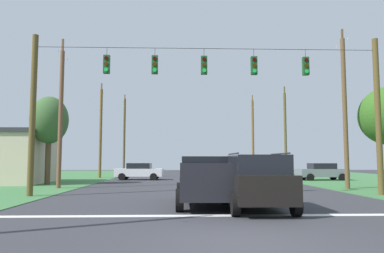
{
  "coord_description": "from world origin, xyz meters",
  "views": [
    {
      "loc": [
        -1.44,
        -8.51,
        1.8
      ],
      "look_at": [
        -0.71,
        12.35,
        3.66
      ],
      "focal_mm": 35.27,
      "sensor_mm": 36.0,
      "label": 1
    }
  ],
  "objects_px": {
    "distant_car_crossing_white": "(236,172)",
    "utility_pole_mid_right": "(345,110)",
    "utility_pole_far_left": "(61,116)",
    "distant_car_far_parked": "(139,171)",
    "utility_pole_far_right": "(285,133)",
    "overhead_signal_span": "(208,104)",
    "utility_pole_near_left": "(253,134)",
    "utility_pole_distant_right": "(101,131)",
    "distant_car_oncoming": "(322,171)",
    "pickup_truck": "(205,181)",
    "tree_roadside_left": "(49,121)",
    "suv_black": "(256,180)",
    "utility_pole_distant_left": "(124,134)"
  },
  "relations": [
    {
      "from": "overhead_signal_span",
      "to": "utility_pole_distant_right",
      "type": "height_order",
      "value": "utility_pole_distant_right"
    },
    {
      "from": "distant_car_oncoming",
      "to": "pickup_truck",
      "type": "bearing_deg",
      "value": -123.05
    },
    {
      "from": "overhead_signal_span",
      "to": "distant_car_oncoming",
      "type": "height_order",
      "value": "overhead_signal_span"
    },
    {
      "from": "utility_pole_mid_right",
      "to": "pickup_truck",
      "type": "bearing_deg",
      "value": -139.92
    },
    {
      "from": "distant_car_crossing_white",
      "to": "utility_pole_far_right",
      "type": "height_order",
      "value": "utility_pole_far_right"
    },
    {
      "from": "tree_roadside_left",
      "to": "distant_car_oncoming",
      "type": "bearing_deg",
      "value": 12.85
    },
    {
      "from": "distant_car_crossing_white",
      "to": "utility_pole_mid_right",
      "type": "distance_m",
      "value": 10.39
    },
    {
      "from": "utility_pole_far_left",
      "to": "utility_pole_near_left",
      "type": "bearing_deg",
      "value": 57.53
    },
    {
      "from": "utility_pole_far_left",
      "to": "distant_car_far_parked",
      "type": "bearing_deg",
      "value": 69.02
    },
    {
      "from": "overhead_signal_span",
      "to": "utility_pole_distant_right",
      "type": "relative_size",
      "value": 1.86
    },
    {
      "from": "distant_car_oncoming",
      "to": "utility_pole_distant_right",
      "type": "relative_size",
      "value": 0.45
    },
    {
      "from": "overhead_signal_span",
      "to": "distant_car_far_parked",
      "type": "relative_size",
      "value": 4.1
    },
    {
      "from": "suv_black",
      "to": "distant_car_crossing_white",
      "type": "bearing_deg",
      "value": 83.84
    },
    {
      "from": "suv_black",
      "to": "utility_pole_far_left",
      "type": "distance_m",
      "value": 15.31
    },
    {
      "from": "distant_car_crossing_white",
      "to": "utility_pole_far_left",
      "type": "bearing_deg",
      "value": -152.53
    },
    {
      "from": "utility_pole_far_right",
      "to": "utility_pole_far_left",
      "type": "height_order",
      "value": "utility_pole_far_left"
    },
    {
      "from": "distant_car_far_parked",
      "to": "utility_pole_distant_right",
      "type": "relative_size",
      "value": 0.46
    },
    {
      "from": "overhead_signal_span",
      "to": "suv_black",
      "type": "distance_m",
      "value": 6.57
    },
    {
      "from": "pickup_truck",
      "to": "tree_roadside_left",
      "type": "relative_size",
      "value": 0.83
    },
    {
      "from": "overhead_signal_span",
      "to": "utility_pole_far_right",
      "type": "relative_size",
      "value": 1.92
    },
    {
      "from": "pickup_truck",
      "to": "utility_pole_far_right",
      "type": "xyz_separation_m",
      "value": [
        9.89,
        22.89,
        3.59
      ]
    },
    {
      "from": "utility_pole_distant_right",
      "to": "tree_roadside_left",
      "type": "bearing_deg",
      "value": -99.25
    },
    {
      "from": "utility_pole_mid_right",
      "to": "utility_pole_distant_left",
      "type": "distance_m",
      "value": 35.55
    },
    {
      "from": "overhead_signal_span",
      "to": "distant_car_crossing_white",
      "type": "relative_size",
      "value": 4.11
    },
    {
      "from": "tree_roadside_left",
      "to": "distant_car_crossing_white",
      "type": "bearing_deg",
      "value": 10.43
    },
    {
      "from": "overhead_signal_span",
      "to": "utility_pole_near_left",
      "type": "relative_size",
      "value": 1.63
    },
    {
      "from": "pickup_truck",
      "to": "tree_roadside_left",
      "type": "bearing_deg",
      "value": 129.69
    },
    {
      "from": "overhead_signal_span",
      "to": "tree_roadside_left",
      "type": "height_order",
      "value": "overhead_signal_span"
    },
    {
      "from": "utility_pole_mid_right",
      "to": "utility_pole_near_left",
      "type": "relative_size",
      "value": 0.92
    },
    {
      "from": "utility_pole_far_left",
      "to": "distant_car_crossing_white",
      "type": "bearing_deg",
      "value": 27.47
    },
    {
      "from": "suv_black",
      "to": "utility_pole_near_left",
      "type": "distance_m",
      "value": 40.03
    },
    {
      "from": "utility_pole_distant_right",
      "to": "distant_car_oncoming",
      "type": "bearing_deg",
      "value": -14.15
    },
    {
      "from": "suv_black",
      "to": "distant_car_crossing_white",
      "type": "distance_m",
      "value": 17.09
    },
    {
      "from": "distant_car_crossing_white",
      "to": "utility_pole_distant_left",
      "type": "height_order",
      "value": "utility_pole_distant_left"
    },
    {
      "from": "utility_pole_far_left",
      "to": "utility_pole_far_right",
      "type": "bearing_deg",
      "value": 36.64
    },
    {
      "from": "distant_car_crossing_white",
      "to": "utility_pole_mid_right",
      "type": "xyz_separation_m",
      "value": [
        5.82,
        -7.54,
        4.16
      ]
    },
    {
      "from": "tree_roadside_left",
      "to": "pickup_truck",
      "type": "bearing_deg",
      "value": -50.31
    },
    {
      "from": "utility_pole_far_right",
      "to": "utility_pole_distant_left",
      "type": "xyz_separation_m",
      "value": [
        -18.68,
        15.57,
        0.95
      ]
    },
    {
      "from": "suv_black",
      "to": "utility_pole_far_left",
      "type": "relative_size",
      "value": 0.5
    },
    {
      "from": "utility_pole_distant_right",
      "to": "utility_pole_distant_left",
      "type": "relative_size",
      "value": 0.87
    },
    {
      "from": "utility_pole_far_right",
      "to": "suv_black",
      "type": "bearing_deg",
      "value": -108.38
    },
    {
      "from": "pickup_truck",
      "to": "utility_pole_far_left",
      "type": "xyz_separation_m",
      "value": [
        -8.66,
        9.09,
        3.69
      ]
    },
    {
      "from": "overhead_signal_span",
      "to": "utility_pole_distant_right",
      "type": "xyz_separation_m",
      "value": [
        -9.41,
        19.34,
        0.05
      ]
    },
    {
      "from": "distant_car_oncoming",
      "to": "distant_car_far_parked",
      "type": "height_order",
      "value": "same"
    },
    {
      "from": "distant_car_oncoming",
      "to": "tree_roadside_left",
      "type": "distance_m",
      "value": 23.24
    },
    {
      "from": "distant_car_far_parked",
      "to": "tree_roadside_left",
      "type": "height_order",
      "value": "tree_roadside_left"
    },
    {
      "from": "distant_car_far_parked",
      "to": "utility_pole_mid_right",
      "type": "height_order",
      "value": "utility_pole_mid_right"
    },
    {
      "from": "utility_pole_near_left",
      "to": "utility_pole_distant_right",
      "type": "relative_size",
      "value": 1.14
    },
    {
      "from": "utility_pole_far_right",
      "to": "overhead_signal_span",
      "type": "bearing_deg",
      "value": -116.38
    },
    {
      "from": "distant_car_oncoming",
      "to": "utility_pole_far_right",
      "type": "height_order",
      "value": "utility_pole_far_right"
    }
  ]
}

